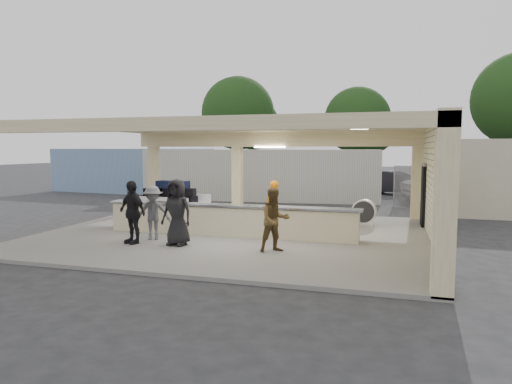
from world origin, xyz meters
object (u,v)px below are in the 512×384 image
(passenger_b, at_px, (132,212))
(container_blue, at_px, (130,171))
(car_white_b, at_px, (506,187))
(passenger_a, at_px, (275,220))
(car_white_a, at_px, (456,188))
(baggage_handler, at_px, (273,206))
(drum_fan, at_px, (364,212))
(passenger_c, at_px, (153,213))
(baggage_counter, at_px, (229,220))
(passenger_d, at_px, (177,212))
(car_dark, at_px, (396,183))
(container_white, at_px, (261,175))
(luggage_cart, at_px, (168,199))

(passenger_b, xyz_separation_m, container_blue, (-8.95, 14.34, 0.39))
(car_white_b, distance_m, container_blue, 21.97)
(passenger_a, bearing_deg, car_white_a, 32.38)
(car_white_a, xyz_separation_m, container_blue, (-19.35, -0.14, 0.64))
(baggage_handler, bearing_deg, car_white_b, 163.62)
(drum_fan, bearing_deg, passenger_c, -136.97)
(passenger_b, relative_size, container_blue, 0.17)
(baggage_counter, relative_size, car_white_a, 1.55)
(car_white_a, relative_size, car_white_b, 1.09)
(baggage_handler, xyz_separation_m, passenger_d, (-2.02, -3.00, 0.11))
(car_white_b, height_order, car_dark, car_white_b)
(passenger_d, relative_size, container_white, 0.15)
(passenger_d, bearing_deg, car_white_b, 59.69)
(baggage_counter, xyz_separation_m, car_white_b, (10.72, 13.50, 0.18))
(baggage_handler, xyz_separation_m, passenger_b, (-3.37, -3.13, 0.07))
(baggage_counter, xyz_separation_m, passenger_a, (1.92, -1.76, 0.36))
(car_white_a, height_order, container_white, container_white)
(baggage_counter, distance_m, passenger_b, 2.97)
(drum_fan, relative_size, car_white_a, 0.18)
(baggage_handler, distance_m, car_dark, 15.13)
(passenger_c, relative_size, car_white_a, 0.31)
(baggage_handler, bearing_deg, baggage_counter, -19.72)
(drum_fan, distance_m, passenger_b, 7.95)
(car_white_b, bearing_deg, container_blue, 118.25)
(passenger_b, bearing_deg, container_white, 110.61)
(drum_fan, bearing_deg, baggage_handler, -140.73)
(car_white_b, bearing_deg, passenger_d, 168.18)
(baggage_handler, bearing_deg, container_blue, -110.55)
(container_white, bearing_deg, passenger_d, -89.73)
(baggage_counter, relative_size, baggage_handler, 4.92)
(passenger_d, height_order, car_dark, passenger_d)
(car_white_a, height_order, car_white_b, car_white_b)
(car_white_a, distance_m, car_white_b, 2.74)
(passenger_d, xyz_separation_m, car_dark, (6.05, 17.58, -0.33))
(baggage_counter, bearing_deg, drum_fan, 37.42)
(passenger_c, bearing_deg, luggage_cart, 84.03)
(car_white_b, distance_m, car_dark, 6.05)
(passenger_d, xyz_separation_m, car_white_b, (11.63, 15.25, -0.27))
(luggage_cart, relative_size, car_dark, 0.65)
(luggage_cart, distance_m, baggage_handler, 4.35)
(car_white_a, relative_size, car_dark, 1.24)
(luggage_cart, relative_size, car_white_a, 0.53)
(luggage_cart, xyz_separation_m, car_dark, (8.29, 13.76, -0.20))
(car_white_a, bearing_deg, container_white, 78.07)
(luggage_cart, xyz_separation_m, passenger_c, (1.20, -3.31, -0.01))
(baggage_counter, distance_m, passenger_d, 2.02)
(luggage_cart, relative_size, passenger_b, 1.54)
(container_blue, bearing_deg, passenger_b, -52.68)
(drum_fan, height_order, passenger_c, passenger_c)
(passenger_b, height_order, car_white_b, passenger_b)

